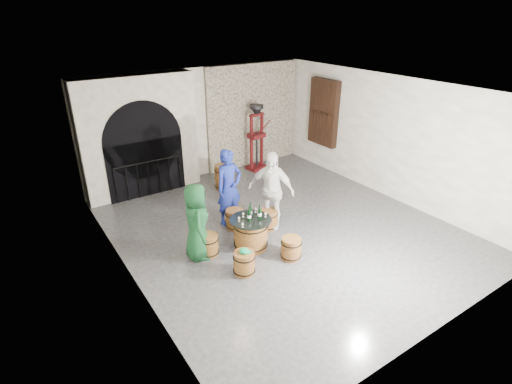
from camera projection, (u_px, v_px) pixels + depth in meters
ground at (281, 228)px, 9.38m from camera, size 8.00×8.00×0.00m
wall_back at (200, 124)px, 11.71m from camera, size 8.00×0.00×8.00m
wall_front at (453, 248)px, 5.69m from camera, size 8.00×0.00×8.00m
wall_left at (123, 205)px, 6.93m from camera, size 0.00×8.00×8.00m
wall_right at (389, 138)px, 10.47m from camera, size 0.00×8.00×8.00m
ceiling at (285, 90)px, 8.03m from camera, size 8.00×8.00×0.00m
stone_facing_panel at (252, 116)px, 12.58m from camera, size 3.20×0.12×3.18m
arched_opening at (140, 137)px, 10.56m from camera, size 3.10×0.60×3.19m
shuttered_window at (323, 113)px, 12.13m from camera, size 0.23×1.10×2.00m
barrel_table at (251, 234)px, 8.48m from camera, size 0.89×0.89×0.69m
barrel_stool_left at (208, 245)px, 8.28m from camera, size 0.44×0.44×0.47m
barrel_stool_far at (235, 219)px, 9.29m from camera, size 0.44×0.44×0.47m
barrel_stool_right at (269, 219)px, 9.28m from camera, size 0.44×0.44×0.47m
barrel_stool_near_right at (291, 248)px, 8.17m from camera, size 0.44×0.44×0.47m
barrel_stool_near_left at (244, 263)px, 7.70m from camera, size 0.44×0.44×0.47m
green_cap at (244, 251)px, 7.58m from camera, size 0.23×0.18×0.10m
person_green at (197, 222)px, 7.97m from camera, size 0.75×0.92×1.63m
person_blue at (229, 187)px, 9.26m from camera, size 0.70×0.49×1.83m
person_white at (271, 190)px, 9.07m from camera, size 1.01×1.15×1.86m
wine_bottle_left at (249, 215)px, 8.22m from camera, size 0.08×0.08×0.32m
wine_bottle_center at (260, 213)px, 8.31m from camera, size 0.08×0.08×0.32m
wine_bottle_right at (250, 211)px, 8.39m from camera, size 0.08×0.08×0.32m
tasting_glass_a at (243, 225)px, 8.01m from camera, size 0.05×0.05×0.10m
tasting_glass_b at (258, 211)px, 8.56m from camera, size 0.05×0.05×0.10m
tasting_glass_c at (243, 215)px, 8.40m from camera, size 0.05×0.05×0.10m
tasting_glass_d at (256, 210)px, 8.60m from camera, size 0.05×0.05×0.10m
tasting_glass_e at (265, 215)px, 8.40m from camera, size 0.05×0.05×0.10m
tasting_glass_f at (239, 219)px, 8.23m from camera, size 0.05×0.05×0.10m
side_barrel at (224, 177)px, 11.27m from camera, size 0.53×0.53×0.71m
corking_press at (257, 133)px, 12.30m from camera, size 0.87×0.54×2.05m
control_box at (260, 123)px, 12.75m from camera, size 0.18×0.10×0.22m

